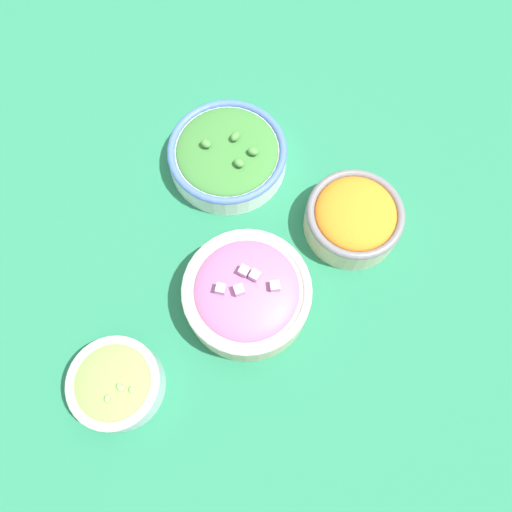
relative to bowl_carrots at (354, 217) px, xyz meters
name	(u,v)px	position (x,y,z in m)	size (l,w,h in m)	color
ground_plane	(256,263)	(-0.09, 0.13, -0.03)	(3.00, 3.00, 0.00)	#23704C
bowl_carrots	(354,217)	(0.00, 0.00, 0.00)	(0.14, 0.14, 0.07)	beige
bowl_broccoli	(228,154)	(0.07, 0.21, -0.01)	(0.19, 0.19, 0.06)	white
bowl_lettuce	(116,384)	(-0.30, 0.27, 0.00)	(0.12, 0.12, 0.06)	#B2C1CC
bowl_red_onion	(246,293)	(-0.15, 0.13, 0.00)	(0.18, 0.18, 0.08)	beige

